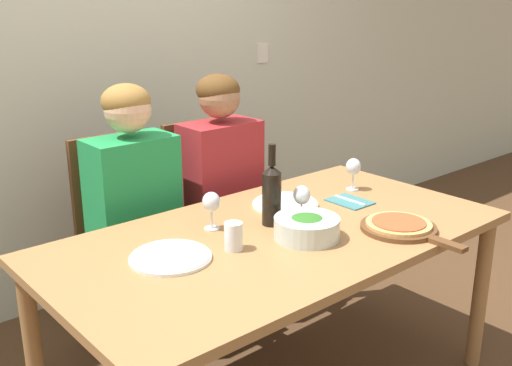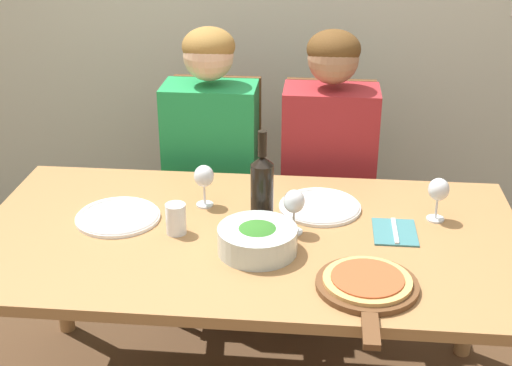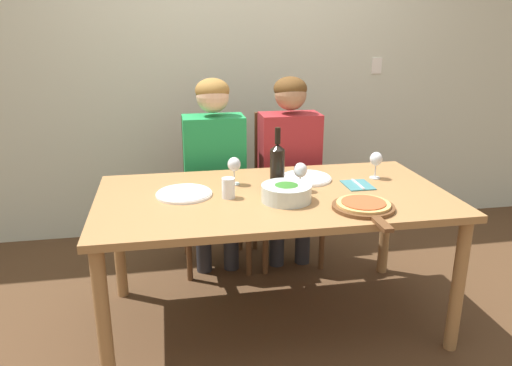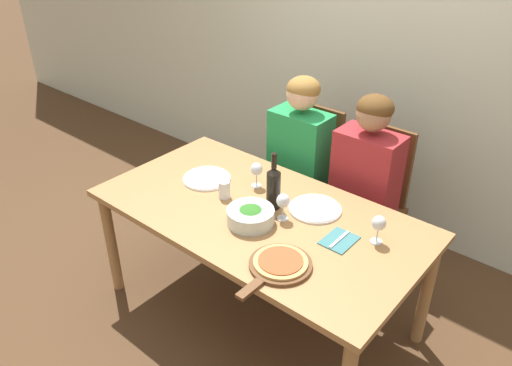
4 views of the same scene
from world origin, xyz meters
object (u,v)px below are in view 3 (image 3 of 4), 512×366
(broccoli_bowl, at_px, (286,193))
(dinner_plate_left, at_px, (184,194))
(chair_right, at_px, (285,182))
(wine_glass_left, at_px, (234,166))
(person_man, at_px, (290,154))
(water_tumbler, at_px, (228,188))
(chair_left, at_px, (214,186))
(person_woman, at_px, (215,158))
(dinner_plate_right, at_px, (306,178))
(fork_on_napkin, at_px, (358,185))
(pizza_on_board, at_px, (364,206))
(wine_bottle, at_px, (277,165))
(wine_glass_centre, at_px, (300,172))
(wine_glass_right, at_px, (376,160))

(broccoli_bowl, bearing_deg, dinner_plate_left, 160.70)
(chair_right, distance_m, wine_glass_left, 0.80)
(person_man, bearing_deg, water_tumbler, -125.12)
(chair_left, height_order, chair_right, same)
(person_woman, xyz_separation_m, wine_glass_left, (0.06, -0.49, 0.08))
(dinner_plate_right, height_order, fork_on_napkin, dinner_plate_right)
(chair_right, bearing_deg, chair_left, 180.00)
(chair_left, xyz_separation_m, pizza_on_board, (0.60, -1.09, 0.22))
(person_man, relative_size, pizza_on_board, 2.89)
(wine_bottle, xyz_separation_m, wine_glass_left, (-0.21, 0.11, -0.02))
(wine_glass_centre, bearing_deg, chair_right, 81.75)
(chair_right, height_order, dinner_plate_right, chair_right)
(dinner_plate_right, height_order, wine_glass_right, wine_glass_right)
(dinner_plate_right, bearing_deg, wine_glass_left, -178.41)
(person_man, relative_size, wine_bottle, 3.83)
(dinner_plate_right, xyz_separation_m, wine_glass_left, (-0.40, -0.01, 0.10))
(chair_left, height_order, fork_on_napkin, chair_left)
(wine_bottle, bearing_deg, person_woman, 114.05)
(chair_left, distance_m, chair_right, 0.49)
(fork_on_napkin, bearing_deg, wine_glass_left, 167.77)
(pizza_on_board, height_order, fork_on_napkin, pizza_on_board)
(chair_right, xyz_separation_m, wine_glass_centre, (-0.11, -0.77, 0.31))
(wine_bottle, relative_size, wine_glass_left, 2.16)
(person_man, relative_size, dinner_plate_right, 4.39)
(chair_right, bearing_deg, dinner_plate_left, -133.82)
(broccoli_bowl, relative_size, wine_glass_left, 1.63)
(chair_left, xyz_separation_m, person_man, (0.49, -0.12, 0.22))
(broccoli_bowl, xyz_separation_m, dinner_plate_right, (0.19, 0.31, -0.03))
(broccoli_bowl, distance_m, pizza_on_board, 0.38)
(person_man, relative_size, fork_on_napkin, 6.94)
(chair_left, height_order, dinner_plate_left, chair_left)
(wine_glass_centre, bearing_deg, wine_glass_left, 152.17)
(person_man, bearing_deg, fork_on_napkin, -71.05)
(chair_left, xyz_separation_m, dinner_plate_right, (0.46, -0.59, 0.21))
(wine_bottle, height_order, fork_on_napkin, wine_bottle)
(chair_left, relative_size, dinner_plate_left, 3.50)
(chair_left, relative_size, broccoli_bowl, 4.04)
(chair_left, xyz_separation_m, wine_glass_left, (0.06, -0.60, 0.31))
(dinner_plate_right, xyz_separation_m, wine_glass_centre, (-0.08, -0.18, 0.10))
(wine_bottle, relative_size, dinner_plate_left, 1.15)
(chair_right, bearing_deg, wine_glass_left, -125.53)
(person_woman, distance_m, water_tumbler, 0.70)
(broccoli_bowl, bearing_deg, chair_right, 76.53)
(pizza_on_board, distance_m, water_tumbler, 0.66)
(broccoli_bowl, height_order, fork_on_napkin, broccoli_bowl)
(chair_right, relative_size, broccoli_bowl, 4.04)
(person_man, xyz_separation_m, fork_on_napkin, (0.22, -0.63, -0.02))
(person_woman, relative_size, dinner_plate_left, 4.39)
(person_man, bearing_deg, wine_glass_centre, -99.68)
(dinner_plate_left, distance_m, wine_glass_right, 1.07)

